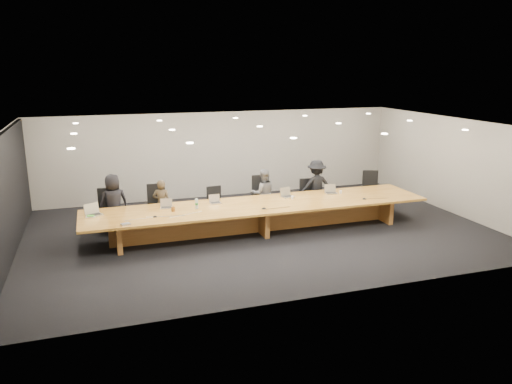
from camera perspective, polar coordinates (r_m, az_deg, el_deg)
ground at (r=13.21m, az=0.41°, el=-4.51°), size 12.00×12.00×0.00m
back_wall at (r=16.60m, az=-4.03°, el=4.31°), size 12.00×0.02×2.80m
left_wall_panel at (r=12.34m, az=-26.70°, el=-0.77°), size 0.08×7.84×2.74m
conference_table at (r=13.06m, az=0.41°, el=-2.35°), size 9.00×1.80×0.75m
chair_far_left at (r=13.70m, az=-16.70°, el=-1.97°), size 0.65×0.65×1.13m
chair_left at (r=13.73m, az=-11.24°, el=-1.53°), size 0.64×0.64×1.16m
chair_mid_left at (r=13.97m, az=-4.53°, el=-1.38°), size 0.56×0.56×0.99m
chair_mid_right at (r=14.36m, az=0.67°, el=-0.48°), size 0.69×0.69×1.20m
chair_right at (r=14.86m, az=6.00°, el=-0.43°), size 0.56×0.56×1.01m
chair_far_right at (r=15.76m, az=13.01°, el=0.34°), size 0.74×0.74×1.13m
person_a at (r=13.50m, az=-15.95°, el=-1.24°), size 0.84×0.63×1.55m
person_b at (r=13.56m, az=-10.72°, el=-1.35°), size 0.56×0.46×1.33m
person_c at (r=14.23m, az=0.84°, el=-0.16°), size 0.77×0.64×1.42m
person_d at (r=14.87m, az=6.90°, el=0.66°), size 1.04×0.64×1.57m
laptop_a at (r=12.58m, az=-18.05°, el=-1.93°), size 0.44×0.39×0.29m
laptop_b at (r=12.79m, az=-10.24°, el=-1.32°), size 0.33×0.27×0.23m
laptop_c at (r=13.07m, az=-4.67°, el=-0.81°), size 0.30×0.22×0.23m
laptop_d at (r=13.67m, az=3.68°, el=-0.04°), size 0.39×0.33×0.26m
laptop_e at (r=14.19m, az=8.61°, el=0.33°), size 0.35×0.28×0.25m
water_bottle at (r=12.64m, az=-6.80°, el=-1.35°), size 0.09×0.09×0.25m
amber_mug at (r=12.49m, az=-9.45°, el=-1.94°), size 0.09×0.09×0.11m
paper_cup_near at (r=13.52m, az=4.18°, el=-0.62°), size 0.08×0.08×0.08m
paper_cup_far at (r=14.25m, az=9.66°, el=-0.01°), size 0.09×0.09×0.08m
notepad at (r=12.54m, az=-18.36°, el=-2.67°), size 0.25×0.22×0.01m
lime_gadget at (r=12.52m, az=-18.37°, el=-2.60°), size 0.18×0.13×0.02m
av_box at (r=11.69m, az=-14.68°, el=-3.57°), size 0.24×0.20×0.03m
mic_left at (r=12.12m, az=-11.48°, el=-2.74°), size 0.13×0.13×0.03m
mic_center at (r=12.55m, az=0.91°, el=-1.86°), size 0.16×0.16×0.03m
mic_right at (r=13.78m, az=12.28°, el=-0.74°), size 0.14×0.14×0.03m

